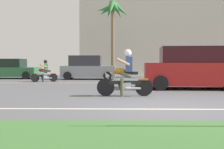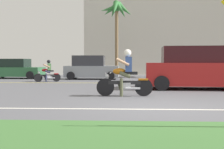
% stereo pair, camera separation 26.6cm
% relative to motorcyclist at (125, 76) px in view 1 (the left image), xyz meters
% --- Properties ---
extents(ground, '(56.00, 30.00, 0.04)m').
position_rel_motorcyclist_xyz_m(ground, '(0.93, 0.72, -0.73)').
color(ground, '#545459').
extents(lane_line_near, '(50.40, 0.12, 0.01)m').
position_rel_motorcyclist_xyz_m(lane_line_near, '(0.93, -2.78, -0.70)').
color(lane_line_near, silver).
rests_on(lane_line_near, ground).
extents(lane_line_far, '(50.40, 0.12, 0.01)m').
position_rel_motorcyclist_xyz_m(lane_line_far, '(0.93, 6.10, -0.70)').
color(lane_line_far, yellow).
rests_on(lane_line_far, ground).
extents(motorcyclist, '(2.00, 0.65, 1.67)m').
position_rel_motorcyclist_xyz_m(motorcyclist, '(0.00, 0.00, 0.00)').
color(motorcyclist, black).
rests_on(motorcyclist, ground).
extents(suv_nearby, '(4.89, 2.35, 1.91)m').
position_rel_motorcyclist_xyz_m(suv_nearby, '(3.32, 2.77, 0.22)').
color(suv_nearby, '#AD1E1E').
rests_on(suv_nearby, ground).
extents(parked_car_0, '(4.03, 2.08, 1.45)m').
position_rel_motorcyclist_xyz_m(parked_car_0, '(-8.20, 10.45, -0.02)').
color(parked_car_0, '#2D663D').
rests_on(parked_car_0, ground).
extents(parked_car_1, '(3.76, 1.91, 1.66)m').
position_rel_motorcyclist_xyz_m(parked_car_1, '(-2.38, 9.67, 0.06)').
color(parked_car_1, '#8C939E').
rests_on(parked_car_1, ground).
extents(palm_tree_0, '(2.77, 2.70, 6.25)m').
position_rel_motorcyclist_xyz_m(palm_tree_0, '(-0.70, 13.24, 4.52)').
color(palm_tree_0, brown).
rests_on(palm_tree_0, ground).
extents(motorcyclist_distant, '(1.54, 0.72, 1.35)m').
position_rel_motorcyclist_xyz_m(motorcyclist_distant, '(-4.75, 6.98, -0.14)').
color(motorcyclist_distant, black).
rests_on(motorcyclist_distant, ground).
extents(building_far, '(14.62, 4.00, 7.28)m').
position_rel_motorcyclist_xyz_m(building_far, '(3.39, 18.72, 2.93)').
color(building_far, beige).
rests_on(building_far, ground).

